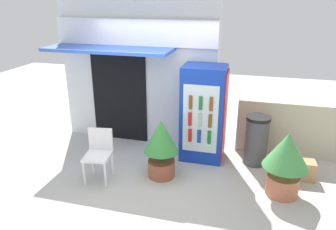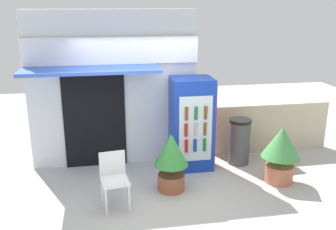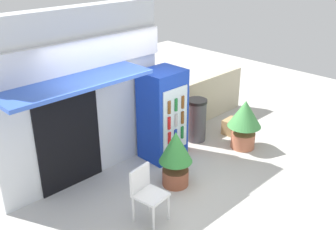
% 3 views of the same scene
% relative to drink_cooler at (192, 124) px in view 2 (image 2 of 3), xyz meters
% --- Properties ---
extents(ground, '(16.00, 16.00, 0.00)m').
position_rel_drink_cooler_xyz_m(ground, '(-0.93, -1.00, -0.88)').
color(ground, beige).
extents(storefront_building, '(3.20, 1.09, 2.98)m').
position_rel_drink_cooler_xyz_m(storefront_building, '(-1.46, 0.50, 0.65)').
color(storefront_building, silver).
rests_on(storefront_building, ground).
extents(drink_cooler, '(0.79, 0.71, 1.77)m').
position_rel_drink_cooler_xyz_m(drink_cooler, '(0.00, 0.00, 0.00)').
color(drink_cooler, '#1438B2').
rests_on(drink_cooler, ground).
extents(plastic_chair, '(0.46, 0.50, 0.86)m').
position_rel_drink_cooler_xyz_m(plastic_chair, '(-1.53, -1.21, -0.37)').
color(plastic_chair, white).
rests_on(plastic_chair, ground).
extents(potted_plant_near_shop, '(0.58, 0.58, 1.02)m').
position_rel_drink_cooler_xyz_m(potted_plant_near_shop, '(-0.56, -0.88, -0.29)').
color(potted_plant_near_shop, '#995138').
rests_on(potted_plant_near_shop, ground).
extents(potted_plant_curbside, '(0.68, 0.68, 1.03)m').
position_rel_drink_cooler_xyz_m(potted_plant_curbside, '(1.40, -0.91, -0.26)').
color(potted_plant_curbside, '#BC6B4C').
rests_on(potted_plant_curbside, ground).
extents(trash_bin, '(0.44, 0.44, 0.92)m').
position_rel_drink_cooler_xyz_m(trash_bin, '(0.97, 0.00, -0.42)').
color(trash_bin, '#47474C').
rests_on(trash_bin, ground).
extents(stone_boundary_wall, '(2.53, 0.21, 1.05)m').
position_rel_drink_cooler_xyz_m(stone_boundary_wall, '(1.86, 0.54, -0.36)').
color(stone_boundary_wall, beige).
rests_on(stone_boundary_wall, ground).
extents(cardboard_box, '(0.40, 0.29, 0.32)m').
position_rel_drink_cooler_xyz_m(cardboard_box, '(1.76, -0.34, -0.72)').
color(cardboard_box, tan).
rests_on(cardboard_box, ground).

